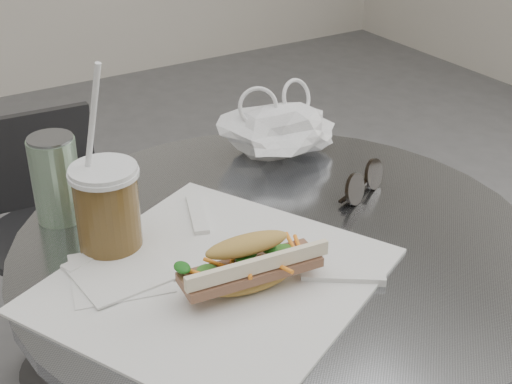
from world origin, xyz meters
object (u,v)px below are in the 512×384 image
cafe_table (276,381)px  iced_coffee (107,208)px  sunglasses (363,184)px  drink_can (56,179)px  chair_far (64,269)px  banh_mi (249,265)px

cafe_table → iced_coffee: bearing=155.6°
iced_coffee → sunglasses: iced_coffee is taller
cafe_table → iced_coffee: 0.41m
iced_coffee → drink_can: iced_coffee is taller
iced_coffee → sunglasses: bearing=-8.5°
chair_far → cafe_table: bearing=103.7°
iced_coffee → drink_can: 0.13m
banh_mi → drink_can: 0.34m
drink_can → iced_coffee: bearing=-75.3°
cafe_table → banh_mi: 0.34m
iced_coffee → chair_far: bearing=82.5°
sunglasses → drink_can: (-0.43, 0.18, 0.05)m
banh_mi → drink_can: bearing=121.5°
chair_far → drink_can: bearing=81.1°
chair_far → iced_coffee: bearing=86.2°
cafe_table → banh_mi: size_ratio=3.28×
iced_coffee → banh_mi: bearing=-58.0°
chair_far → sunglasses: (0.32, -0.70, 0.46)m
chair_far → drink_can: drink_can is taller
cafe_table → drink_can: (-0.25, 0.22, 0.34)m
banh_mi → sunglasses: (0.28, 0.12, -0.02)m
drink_can → banh_mi: bearing=-64.3°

